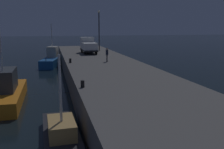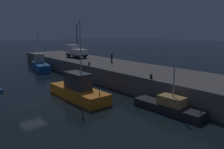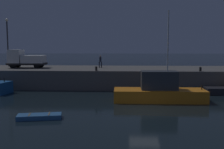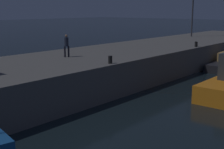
# 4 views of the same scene
# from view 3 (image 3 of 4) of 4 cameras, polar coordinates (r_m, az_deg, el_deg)

# --- Properties ---
(ground_plane) EXTENTS (320.00, 320.00, 0.00)m
(ground_plane) POSITION_cam_3_polar(r_m,az_deg,el_deg) (22.56, 6.94, -8.22)
(ground_plane) COLOR black
(pier_quay) EXTENTS (63.50, 9.11, 2.46)m
(pier_quay) POSITION_cam_3_polar(r_m,az_deg,el_deg) (37.30, 5.24, -0.52)
(pier_quay) COLOR #5B5956
(pier_quay) RESTS_ON ground
(fishing_boat_white) EXTENTS (9.13, 2.88, 9.01)m
(fishing_boat_white) POSITION_cam_3_polar(r_m,az_deg,el_deg) (27.30, 10.08, -3.51)
(fishing_boat_white) COLOR orange
(fishing_boat_white) RESTS_ON ground
(rowboat_white_mid) EXTENTS (3.47, 1.74, 0.40)m
(rowboat_white_mid) POSITION_cam_3_polar(r_m,az_deg,el_deg) (21.46, -15.24, -8.66)
(rowboat_white_mid) COLOR #2D6099
(rowboat_white_mid) RESTS_ON ground
(lamp_post_west) EXTENTS (0.44, 0.44, 7.08)m
(lamp_post_west) POSITION_cam_3_polar(r_m,az_deg,el_deg) (42.86, -21.43, 7.22)
(lamp_post_west) COLOR #38383D
(lamp_post_west) RESTS_ON pier_quay
(utility_truck) EXTENTS (5.25, 2.20, 2.55)m
(utility_truck) POSITION_cam_3_polar(r_m,az_deg,el_deg) (39.29, -18.01, 3.15)
(utility_truck) COLOR black
(utility_truck) RESTS_ON pier_quay
(dockworker) EXTENTS (0.45, 0.38, 1.73)m
(dockworker) POSITION_cam_3_polar(r_m,az_deg,el_deg) (37.71, -2.50, 2.96)
(dockworker) COLOR black
(dockworker) RESTS_ON pier_quay
(bollard_west) EXTENTS (0.28, 0.28, 0.53)m
(bollard_west) POSITION_cam_3_polar(r_m,az_deg,el_deg) (33.29, -3.38, 1.26)
(bollard_west) COLOR black
(bollard_west) RESTS_ON pier_quay
(bollard_central) EXTENTS (0.28, 0.28, 0.51)m
(bollard_central) POSITION_cam_3_polar(r_m,az_deg,el_deg) (34.29, 18.36, 1.09)
(bollard_central) COLOR black
(bollard_central) RESTS_ON pier_quay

